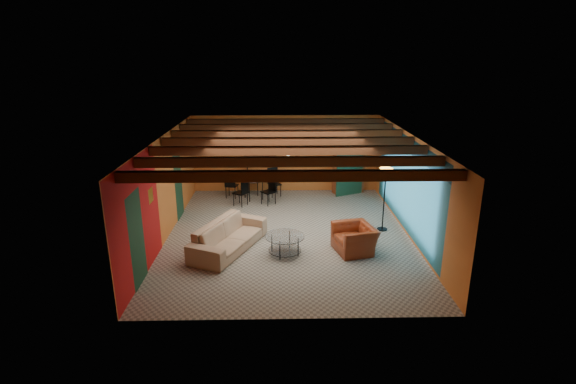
{
  "coord_description": "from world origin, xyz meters",
  "views": [
    {
      "loc": [
        -0.25,
        -11.05,
        4.74
      ],
      "look_at": [
        0.0,
        0.2,
        1.15
      ],
      "focal_mm": 27.24,
      "sensor_mm": 36.0,
      "label": 1
    }
  ],
  "objects_px": {
    "coffee_table": "(285,245)",
    "armoire": "(349,168)",
    "armchair": "(355,239)",
    "dining_table": "(254,185)",
    "vase": "(253,168)",
    "sofa": "(229,236)",
    "floor_lamp": "(384,199)",
    "potted_plant": "(350,137)"
  },
  "relations": [
    {
      "from": "coffee_table",
      "to": "armchair",
      "type": "bearing_deg",
      "value": 4.38
    },
    {
      "from": "armchair",
      "to": "coffee_table",
      "type": "relative_size",
      "value": 1.07
    },
    {
      "from": "armchair",
      "to": "armoire",
      "type": "distance_m",
      "value": 4.87
    },
    {
      "from": "dining_table",
      "to": "coffee_table",
      "type": "bearing_deg",
      "value": -77.05
    },
    {
      "from": "potted_plant",
      "to": "armoire",
      "type": "bearing_deg",
      "value": 0.0
    },
    {
      "from": "coffee_table",
      "to": "dining_table",
      "type": "xyz_separation_m",
      "value": [
        -0.99,
        4.31,
        0.24
      ]
    },
    {
      "from": "coffee_table",
      "to": "potted_plant",
      "type": "bearing_deg",
      "value": 64.93
    },
    {
      "from": "floor_lamp",
      "to": "armchair",
      "type": "bearing_deg",
      "value": -126.77
    },
    {
      "from": "sofa",
      "to": "floor_lamp",
      "type": "distance_m",
      "value": 4.35
    },
    {
      "from": "sofa",
      "to": "coffee_table",
      "type": "xyz_separation_m",
      "value": [
        1.4,
        -0.33,
        -0.11
      ]
    },
    {
      "from": "dining_table",
      "to": "potted_plant",
      "type": "bearing_deg",
      "value": 10.67
    },
    {
      "from": "dining_table",
      "to": "floor_lamp",
      "type": "height_order",
      "value": "floor_lamp"
    },
    {
      "from": "armoire",
      "to": "vase",
      "type": "relative_size",
      "value": 9.91
    },
    {
      "from": "floor_lamp",
      "to": "potted_plant",
      "type": "distance_m",
      "value": 3.64
    },
    {
      "from": "dining_table",
      "to": "vase",
      "type": "distance_m",
      "value": 0.58
    },
    {
      "from": "armoire",
      "to": "vase",
      "type": "distance_m",
      "value": 3.36
    },
    {
      "from": "armchair",
      "to": "coffee_table",
      "type": "height_order",
      "value": "armchair"
    },
    {
      "from": "dining_table",
      "to": "armoire",
      "type": "xyz_separation_m",
      "value": [
        3.3,
        0.62,
        0.4
      ]
    },
    {
      "from": "dining_table",
      "to": "floor_lamp",
      "type": "xyz_separation_m",
      "value": [
        3.75,
        -2.81,
        0.41
      ]
    },
    {
      "from": "coffee_table",
      "to": "armoire",
      "type": "height_order",
      "value": "armoire"
    },
    {
      "from": "coffee_table",
      "to": "potted_plant",
      "type": "height_order",
      "value": "potted_plant"
    },
    {
      "from": "coffee_table",
      "to": "armoire",
      "type": "bearing_deg",
      "value": 64.93
    },
    {
      "from": "coffee_table",
      "to": "vase",
      "type": "height_order",
      "value": "vase"
    },
    {
      "from": "sofa",
      "to": "floor_lamp",
      "type": "xyz_separation_m",
      "value": [
        4.16,
        1.18,
        0.54
      ]
    },
    {
      "from": "floor_lamp",
      "to": "potted_plant",
      "type": "bearing_deg",
      "value": 97.46
    },
    {
      "from": "floor_lamp",
      "to": "vase",
      "type": "bearing_deg",
      "value": 143.13
    },
    {
      "from": "coffee_table",
      "to": "vase",
      "type": "distance_m",
      "value": 4.5
    },
    {
      "from": "armoire",
      "to": "floor_lamp",
      "type": "xyz_separation_m",
      "value": [
        0.45,
        -3.44,
        0.01
      ]
    },
    {
      "from": "armoire",
      "to": "potted_plant",
      "type": "xyz_separation_m",
      "value": [
        0.0,
        0.0,
        1.11
      ]
    },
    {
      "from": "armoire",
      "to": "floor_lamp",
      "type": "height_order",
      "value": "floor_lamp"
    },
    {
      "from": "armchair",
      "to": "potted_plant",
      "type": "height_order",
      "value": "potted_plant"
    },
    {
      "from": "armchair",
      "to": "coffee_table",
      "type": "distance_m",
      "value": 1.74
    },
    {
      "from": "dining_table",
      "to": "floor_lamp",
      "type": "bearing_deg",
      "value": -36.87
    },
    {
      "from": "sofa",
      "to": "floor_lamp",
      "type": "height_order",
      "value": "floor_lamp"
    },
    {
      "from": "armchair",
      "to": "dining_table",
      "type": "relative_size",
      "value": 0.55
    },
    {
      "from": "potted_plant",
      "to": "vase",
      "type": "xyz_separation_m",
      "value": [
        -3.3,
        -0.62,
        -0.93
      ]
    },
    {
      "from": "coffee_table",
      "to": "floor_lamp",
      "type": "xyz_separation_m",
      "value": [
        2.76,
        1.5,
        0.65
      ]
    },
    {
      "from": "armchair",
      "to": "vase",
      "type": "distance_m",
      "value": 5.05
    },
    {
      "from": "dining_table",
      "to": "armoire",
      "type": "distance_m",
      "value": 3.38
    },
    {
      "from": "dining_table",
      "to": "vase",
      "type": "height_order",
      "value": "vase"
    },
    {
      "from": "coffee_table",
      "to": "potted_plant",
      "type": "relative_size",
      "value": 2.15
    },
    {
      "from": "dining_table",
      "to": "potted_plant",
      "type": "distance_m",
      "value": 3.69
    }
  ]
}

